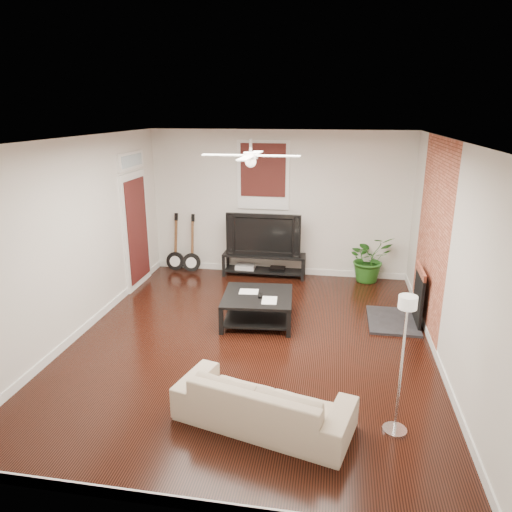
{
  "coord_description": "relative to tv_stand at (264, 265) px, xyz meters",
  "views": [
    {
      "loc": [
        1.08,
        -5.95,
        3.16
      ],
      "look_at": [
        0.0,
        0.4,
        1.15
      ],
      "focal_mm": 33.17,
      "sensor_mm": 36.0,
      "label": 1
    }
  ],
  "objects": [
    {
      "name": "room",
      "position": [
        0.24,
        -2.78,
        1.18
      ],
      "size": [
        5.01,
        6.01,
        2.81
      ],
      "color": "black",
      "rests_on": "ground"
    },
    {
      "name": "brick_accent",
      "position": [
        2.73,
        -1.78,
        1.18
      ],
      "size": [
        0.02,
        2.2,
        2.8
      ],
      "primitive_type": "cube",
      "color": "#A64D35",
      "rests_on": "floor"
    },
    {
      "name": "fireplace",
      "position": [
        2.44,
        -1.78,
        0.24
      ],
      "size": [
        0.8,
        1.1,
        0.92
      ],
      "primitive_type": "cube",
      "color": "black",
      "rests_on": "floor"
    },
    {
      "name": "window_back",
      "position": [
        -0.06,
        0.19,
        1.73
      ],
      "size": [
        1.0,
        0.06,
        1.3
      ],
      "primitive_type": "cube",
      "color": "#35130E",
      "rests_on": "wall_back"
    },
    {
      "name": "door_left",
      "position": [
        -2.22,
        -0.88,
        1.03
      ],
      "size": [
        0.08,
        1.0,
        2.5
      ],
      "primitive_type": "cube",
      "color": "white",
      "rests_on": "wall_left"
    },
    {
      "name": "tv_stand",
      "position": [
        0.0,
        0.0,
        0.0
      ],
      "size": [
        1.6,
        0.43,
        0.45
      ],
      "primitive_type": "cube",
      "color": "black",
      "rests_on": "floor"
    },
    {
      "name": "tv",
      "position": [
        -0.0,
        0.02,
        0.64
      ],
      "size": [
        1.44,
        0.19,
        0.83
      ],
      "primitive_type": "imported",
      "color": "black",
      "rests_on": "tv_stand"
    },
    {
      "name": "coffee_table",
      "position": [
        0.22,
        -2.1,
        -0.0
      ],
      "size": [
        1.13,
        1.13,
        0.44
      ],
      "primitive_type": "cube",
      "rotation": [
        0.0,
        0.0,
        0.08
      ],
      "color": "black",
      "rests_on": "floor"
    },
    {
      "name": "sofa",
      "position": [
        0.69,
        -4.56,
        0.04
      ],
      "size": [
        1.96,
        1.16,
        0.54
      ],
      "primitive_type": "imported",
      "rotation": [
        0.0,
        0.0,
        2.89
      ],
      "color": "tan",
      "rests_on": "floor"
    },
    {
      "name": "floor_lamp",
      "position": [
        2.04,
        -4.46,
        0.53
      ],
      "size": [
        0.3,
        0.3,
        1.5
      ],
      "primitive_type": null,
      "rotation": [
        0.0,
        0.0,
        -0.26
      ],
      "color": "white",
      "rests_on": "floor"
    },
    {
      "name": "potted_plant",
      "position": [
        2.01,
        0.04,
        0.23
      ],
      "size": [
        1.04,
        0.99,
        0.91
      ],
      "primitive_type": "imported",
      "rotation": [
        0.0,
        0.0,
        0.43
      ],
      "color": "#245F1B",
      "rests_on": "floor"
    },
    {
      "name": "guitar_left",
      "position": [
        -1.81,
        -0.03,
        0.37
      ],
      "size": [
        0.37,
        0.26,
        1.19
      ],
      "primitive_type": null,
      "rotation": [
        0.0,
        0.0,
        -0.0
      ],
      "color": "black",
      "rests_on": "floor"
    },
    {
      "name": "guitar_right",
      "position": [
        -1.46,
        -0.06,
        0.37
      ],
      "size": [
        0.39,
        0.29,
        1.19
      ],
      "primitive_type": null,
      "rotation": [
        0.0,
        0.0,
        0.1
      ],
      "color": "black",
      "rests_on": "floor"
    },
    {
      "name": "ceiling_fan",
      "position": [
        0.24,
        -2.78,
        2.38
      ],
      "size": [
        1.24,
        1.24,
        0.32
      ],
      "primitive_type": null,
      "color": "white",
      "rests_on": "ceiling"
    }
  ]
}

